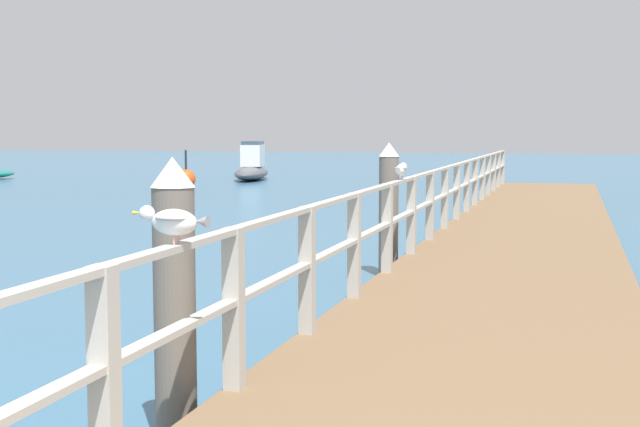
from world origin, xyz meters
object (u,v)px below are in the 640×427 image
Objects in this scene: dock_piling_far at (389,209)px; channel_buoy at (186,179)px; seagull_background at (401,169)px; boat_1 at (252,167)px; seagull_foreground at (173,221)px; dock_piling_near at (175,302)px.

channel_buoy is (-10.96, 16.61, -0.62)m from dock_piling_far.
seagull_background is 0.10× the size of boat_1.
seagull_foreground is 26.88m from channel_buoy.
seagull_foreground is (0.37, -0.77, 0.63)m from dock_piling_near.
dock_piling_far is at bearing 90.00° from dock_piling_near.
dock_piling_far is 1.29m from seagull_background.
seagull_foreground is at bearing -87.25° from dock_piling_far.
seagull_background is at bearing 86.32° from dock_piling_near.
seagull_foreground is 0.10× the size of boat_1.
dock_piling_near is at bearing -65.07° from channel_buoy.
boat_1 is at bearing 87.44° from channel_buoy.
dock_piling_far reaches higher than seagull_foreground.
seagull_background is at bearing -57.31° from channel_buoy.
dock_piling_near reaches higher than boat_1.
seagull_background is 0.34× the size of channel_buoy.
seagull_foreground reaches higher than channel_buoy.
dock_piling_near is 0.41× the size of boat_1.
channel_buoy is at bearing 28.92° from seagull_foreground.
seagull_foreground is (0.37, -7.73, 0.63)m from dock_piling_far.
dock_piling_far is 7.76m from seagull_foreground.
dock_piling_far reaches higher than boat_1.
seagull_background is (0.38, -1.06, 0.63)m from dock_piling_far.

